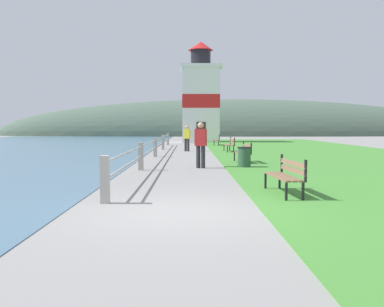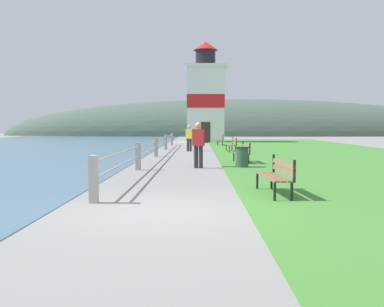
% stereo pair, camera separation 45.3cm
% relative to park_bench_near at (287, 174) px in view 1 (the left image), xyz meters
% --- Properties ---
extents(ground_plane, '(160.00, 160.00, 0.00)m').
position_rel_park_bench_near_xyz_m(ground_plane, '(-2.55, -1.88, -0.54)').
color(ground_plane, gray).
extents(grass_verge, '(12.00, 49.83, 0.06)m').
position_rel_park_bench_near_xyz_m(grass_verge, '(5.11, 14.73, -0.51)').
color(grass_verge, '#428433').
rests_on(grass_verge, ground_plane).
extents(seawall_railing, '(0.18, 27.42, 1.03)m').
position_rel_park_bench_near_xyz_m(seawall_railing, '(-4.11, 12.74, 0.08)').
color(seawall_railing, '#A8A399').
rests_on(seawall_railing, ground_plane).
extents(park_bench_near, '(0.61, 1.86, 0.94)m').
position_rel_park_bench_near_xyz_m(park_bench_near, '(0.00, 0.00, 0.00)').
color(park_bench_near, brown).
rests_on(park_bench_near, ground_plane).
extents(park_bench_midway, '(0.60, 1.66, 0.94)m').
position_rel_park_bench_near_xyz_m(park_bench_midway, '(0.10, 8.62, -0.00)').
color(park_bench_midway, brown).
rests_on(park_bench_midway, ground_plane).
extents(park_bench_far, '(0.55, 1.72, 0.94)m').
position_rel_park_bench_near_xyz_m(park_bench_far, '(0.23, 16.36, -0.00)').
color(park_bench_far, brown).
rests_on(park_bench_far, ground_plane).
extents(park_bench_by_lighthouse, '(0.59, 1.99, 0.94)m').
position_rel_park_bench_near_xyz_m(park_bench_by_lighthouse, '(0.02, 25.08, 0.00)').
color(park_bench_by_lighthouse, brown).
rests_on(park_bench_by_lighthouse, ground_plane).
extents(lighthouse, '(4.13, 4.13, 9.93)m').
position_rel_park_bench_near_xyz_m(lighthouse, '(-1.16, 32.76, 3.74)').
color(lighthouse, white).
rests_on(lighthouse, ground_plane).
extents(person_strolling, '(0.49, 0.35, 1.80)m').
position_rel_park_bench_near_xyz_m(person_strolling, '(-1.85, 6.71, 0.44)').
color(person_strolling, '#28282D').
rests_on(person_strolling, ground_plane).
extents(person_by_railing, '(0.46, 0.34, 1.68)m').
position_rel_park_bench_near_xyz_m(person_by_railing, '(-2.45, 17.63, 0.37)').
color(person_by_railing, '#28282D').
rests_on(person_by_railing, ground_plane).
extents(trash_bin, '(0.54, 0.54, 0.84)m').
position_rel_park_bench_near_xyz_m(trash_bin, '(-0.15, 6.58, -0.12)').
color(trash_bin, '#2D5138').
rests_on(trash_bin, ground_plane).
extents(distant_hillside, '(80.00, 16.00, 12.00)m').
position_rel_park_bench_near_xyz_m(distant_hillside, '(5.45, 61.34, -0.54)').
color(distant_hillside, '#475B4C').
rests_on(distant_hillside, ground_plane).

